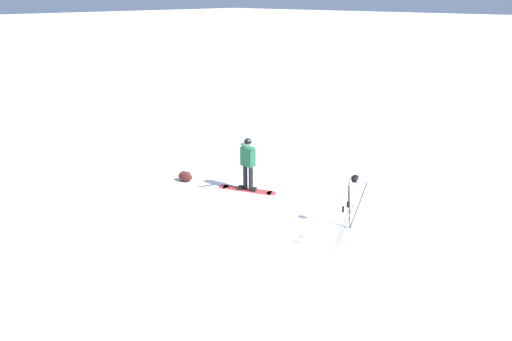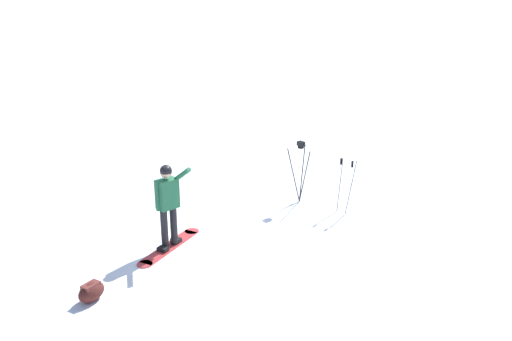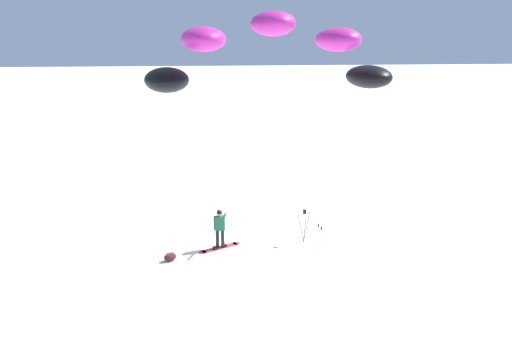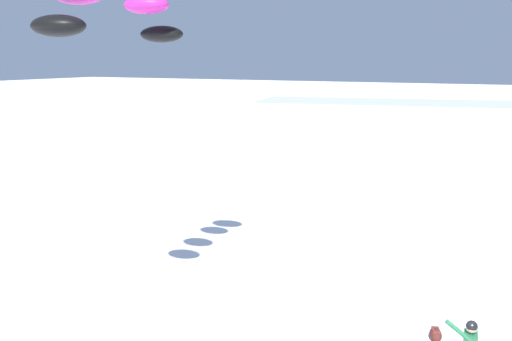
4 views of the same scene
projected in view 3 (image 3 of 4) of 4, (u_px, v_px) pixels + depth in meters
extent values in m
plane|color=white|center=(240.00, 252.00, 17.29)|extent=(300.00, 300.00, 0.00)
cylinder|color=black|center=(223.00, 238.00, 17.59)|extent=(0.14, 0.14, 0.83)
cylinder|color=black|center=(217.00, 239.00, 17.55)|extent=(0.14, 0.14, 0.83)
cube|color=#1E5938|center=(220.00, 223.00, 17.37)|extent=(0.42, 0.29, 0.59)
sphere|color=tan|center=(219.00, 213.00, 17.24)|extent=(0.22, 0.22, 0.22)
sphere|color=black|center=(219.00, 213.00, 17.23)|extent=(0.24, 0.24, 0.24)
cylinder|color=#1E5938|center=(225.00, 216.00, 17.05)|extent=(0.13, 0.54, 0.41)
cylinder|color=#1E5938|center=(215.00, 223.00, 17.35)|extent=(0.09, 0.09, 0.59)
cube|color=#B23333|center=(220.00, 248.00, 17.66)|extent=(1.56, 0.90, 0.02)
cylinder|color=#B23333|center=(236.00, 243.00, 18.05)|extent=(0.30, 0.30, 0.02)
cylinder|color=#B23333|center=(202.00, 252.00, 17.27)|extent=(0.30, 0.30, 0.02)
cube|color=black|center=(224.00, 245.00, 17.76)|extent=(0.21, 0.24, 0.08)
cube|color=black|center=(215.00, 248.00, 17.54)|extent=(0.21, 0.24, 0.08)
ellipsoid|color=black|center=(167.00, 80.00, 7.51)|extent=(0.87, 1.30, 0.44)
ellipsoid|color=#CC2699|center=(203.00, 39.00, 7.44)|extent=(0.87, 1.30, 0.44)
ellipsoid|color=#CC2699|center=(273.00, 24.00, 7.59)|extent=(0.87, 1.30, 0.44)
ellipsoid|color=#CC2699|center=(338.00, 40.00, 7.91)|extent=(0.87, 1.30, 0.44)
ellipsoid|color=black|center=(368.00, 77.00, 8.24)|extent=(0.87, 1.30, 0.44)
ellipsoid|color=#4C1E19|center=(170.00, 257.00, 16.58)|extent=(0.56, 0.43, 0.32)
cube|color=brown|center=(170.00, 255.00, 16.55)|extent=(0.34, 0.26, 0.08)
cylinder|color=#262628|center=(305.00, 229.00, 17.86)|extent=(0.03, 0.33, 1.32)
cylinder|color=#262628|center=(307.00, 227.00, 18.09)|extent=(0.30, 0.17, 1.32)
cylinder|color=#262628|center=(301.00, 227.00, 18.07)|extent=(0.29, 0.20, 1.32)
cube|color=black|center=(304.00, 213.00, 17.81)|extent=(0.10, 0.10, 0.06)
cube|color=black|center=(304.00, 211.00, 17.78)|extent=(0.12, 0.16, 0.10)
cylinder|color=gray|center=(321.00, 241.00, 16.92)|extent=(0.31, 0.03, 1.20)
cylinder|color=black|center=(322.00, 228.00, 16.77)|extent=(0.05, 0.05, 0.14)
cylinder|color=gray|center=(318.00, 238.00, 17.19)|extent=(0.29, 0.16, 1.20)
cylinder|color=black|center=(319.00, 225.00, 17.03)|extent=(0.05, 0.05, 0.14)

